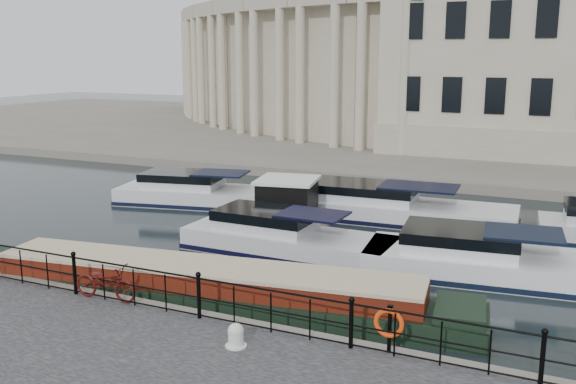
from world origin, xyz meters
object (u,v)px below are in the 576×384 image
(narrowboat, at_px, (204,292))
(harbour_hut, at_px, (287,206))
(bicycle, at_px, (105,282))
(mooring_bollard, at_px, (236,336))
(life_ring_post, at_px, (389,324))

(narrowboat, height_order, harbour_hut, harbour_hut)
(bicycle, xyz_separation_m, harbour_hut, (0.63, 10.33, -0.10))
(mooring_bollard, relative_size, narrowboat, 0.04)
(life_ring_post, xyz_separation_m, narrowboat, (-5.96, 1.92, -0.88))
(mooring_bollard, relative_size, life_ring_post, 0.50)
(mooring_bollard, distance_m, narrowboat, 4.09)
(narrowboat, bearing_deg, harbour_hut, 90.58)
(bicycle, height_order, narrowboat, bicycle)
(harbour_hut, bearing_deg, bicycle, -103.77)
(bicycle, height_order, life_ring_post, life_ring_post)
(bicycle, xyz_separation_m, life_ring_post, (7.79, 0.08, 0.20))
(bicycle, relative_size, mooring_bollard, 3.42)
(bicycle, bearing_deg, harbour_hut, -6.43)
(bicycle, height_order, mooring_bollard, bicycle)
(bicycle, bearing_deg, life_ring_post, -92.36)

